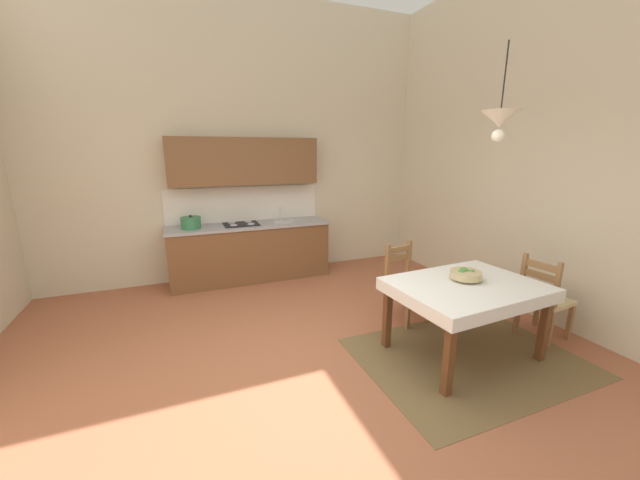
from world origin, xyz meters
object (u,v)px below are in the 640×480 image
at_px(dining_chair_kitchen_side, 406,284).
at_px(dining_chair_window_side, 544,300).
at_px(kitchen_cabinetry, 248,226).
at_px(pendant_lamp, 500,120).
at_px(fruit_bowl, 466,274).
at_px(dining_table, 466,295).

xyz_separation_m(dining_chair_kitchen_side, dining_chair_window_side, (1.11, -0.95, 0.00)).
xyz_separation_m(kitchen_cabinetry, pendant_lamp, (1.61, -3.11, 1.40)).
distance_m(dining_chair_window_side, pendant_lamp, 2.05).
relative_size(dining_chair_kitchen_side, dining_chair_window_side, 1.00).
bearing_deg(dining_chair_kitchen_side, dining_chair_window_side, -40.46).
height_order(dining_chair_window_side, fruit_bowl, dining_chair_window_side).
distance_m(dining_chair_kitchen_side, dining_chair_window_side, 1.46).
height_order(dining_table, dining_chair_window_side, dining_chair_window_side).
distance_m(dining_table, fruit_bowl, 0.20).
bearing_deg(dining_chair_window_side, dining_chair_kitchen_side, 139.54).
bearing_deg(dining_table, dining_chair_window_side, -3.89).
relative_size(dining_chair_window_side, pendant_lamp, 1.16).
bearing_deg(dining_chair_kitchen_side, dining_table, -85.50).
height_order(fruit_bowl, pendant_lamp, pendant_lamp).
bearing_deg(dining_chair_kitchen_side, fruit_bowl, -81.79).
bearing_deg(kitchen_cabinetry, fruit_bowl, -61.88).
relative_size(dining_table, pendant_lamp, 1.81).
height_order(kitchen_cabinetry, pendant_lamp, pendant_lamp).
bearing_deg(pendant_lamp, fruit_bowl, 102.38).
distance_m(kitchen_cabinetry, dining_chair_window_side, 4.04).
bearing_deg(fruit_bowl, dining_table, -121.72).
distance_m(kitchen_cabinetry, dining_chair_kitchen_side, 2.63).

